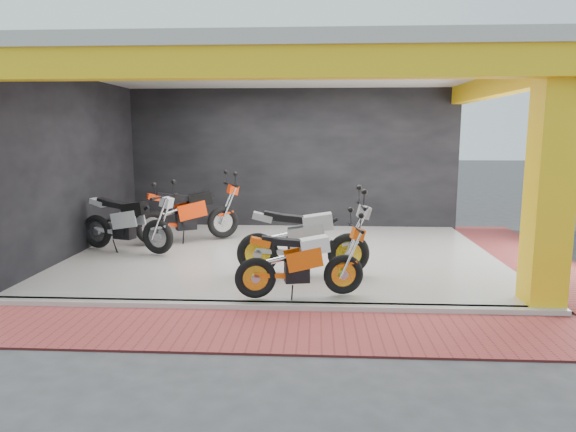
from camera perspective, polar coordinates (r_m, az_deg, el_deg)
name	(u,v)px	position (r m, az deg, el deg)	size (l,w,h in m)	color
ground	(276,288)	(8.16, -1.40, -8.01)	(80.00, 80.00, 0.00)	#2D2D30
showroom_floor	(284,255)	(10.07, -0.49, -4.38)	(8.00, 6.00, 0.10)	silver
showroom_ceiling	(283,68)	(9.86, -0.52, 16.11)	(8.40, 6.40, 0.20)	beige
back_wall	(291,160)	(12.90, 0.38, 6.24)	(8.20, 0.20, 3.50)	black
left_wall	(74,168)	(10.87, -22.70, 4.99)	(0.20, 6.20, 3.50)	black
corner_column	(550,183)	(7.71, 27.10, 3.27)	(0.50, 0.50, 3.50)	yellow
header_beam_front	(268,63)	(6.86, -2.20, 16.64)	(8.40, 0.30, 0.40)	yellow
header_beam_right	(503,84)	(10.37, 22.79, 13.40)	(0.30, 6.40, 0.40)	yellow
floor_kerb	(270,307)	(7.18, -2.05, -10.02)	(8.00, 0.20, 0.10)	silver
paver_front	(264,330)	(6.46, -2.69, -12.58)	(9.00, 1.40, 0.03)	maroon
paver_right	(534,260)	(10.89, 25.69, -4.46)	(1.40, 7.00, 0.03)	maroon
moto_hero	(344,255)	(7.36, 6.22, -4.35)	(1.95, 0.72, 1.19)	#EB5409
moto_row_a	(349,234)	(8.37, 6.79, -1.97)	(2.29, 0.85, 1.40)	#98999F
moto_row_b	(157,220)	(10.04, -14.34, -0.42)	(2.25, 0.83, 1.37)	#A9ACB1
moto_row_d	(223,207)	(11.31, -7.27, 1.02)	(2.36, 0.87, 1.44)	#FA380A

